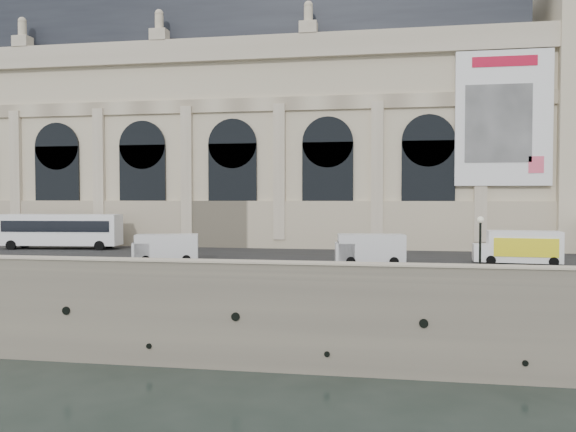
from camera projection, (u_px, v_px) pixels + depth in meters
name	position (u px, v px, depth m)	size (l,w,h in m)	color
ground	(207.00, 369.00, 37.13)	(260.00, 260.00, 0.00)	black
quay	(290.00, 263.00, 71.54)	(160.00, 70.00, 6.00)	gray
street	(253.00, 256.00, 50.72)	(160.00, 24.00, 0.06)	#2D2D2D
parapet	(209.00, 269.00, 37.49)	(160.00, 1.40, 1.21)	gray
museum	(236.00, 128.00, 67.84)	(69.00, 18.70, 29.10)	beige
bus_left	(61.00, 230.00, 57.75)	(12.48, 3.86, 3.62)	white
van_b	(163.00, 248.00, 46.18)	(5.58, 3.41, 2.33)	silver
van_c	(367.00, 249.00, 44.79)	(5.68, 2.76, 2.44)	silver
box_truck	(519.00, 247.00, 45.17)	(6.80, 2.80, 2.68)	white
lamp_right	(480.00, 248.00, 36.52)	(0.42, 0.42, 4.16)	black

